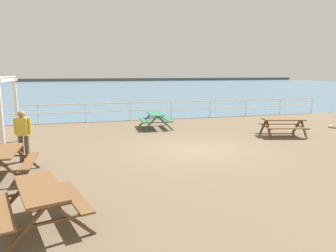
{
  "coord_description": "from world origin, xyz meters",
  "views": [
    {
      "loc": [
        -3.86,
        -10.78,
        2.85
      ],
      "look_at": [
        -0.8,
        0.74,
        0.8
      ],
      "focal_mm": 33.55,
      "sensor_mm": 36.0,
      "label": 1
    }
  ],
  "objects": [
    {
      "name": "picnic_table_near_left",
      "position": [
        -6.02,
        -1.76,
        0.58
      ],
      "size": [
        1.54,
        1.8,
        0.8
      ],
      "rotation": [
        0.0,
        0.0,
        1.57
      ],
      "color": "brown",
      "rests_on": "ground"
    },
    {
      "name": "ground_plane",
      "position": [
        0.0,
        0.0,
        -0.1
      ],
      "size": [
        30.0,
        24.0,
        0.2
      ],
      "primitive_type": "cube",
      "color": "brown"
    },
    {
      "name": "rope_coil",
      "position": [
        8.63,
        2.51,
        0.06
      ],
      "size": [
        0.55,
        0.55,
        0.11
      ],
      "primitive_type": "torus",
      "color": "tan",
      "rests_on": "ground"
    },
    {
      "name": "distant_shoreline",
      "position": [
        0.0,
        95.75,
        0.0
      ],
      "size": [
        142.0,
        6.0,
        1.8
      ],
      "primitive_type": "cube",
      "color": "#4C4C47",
      "rests_on": "ground"
    },
    {
      "name": "sea_band",
      "position": [
        0.0,
        52.75,
        0.0
      ],
      "size": [
        142.0,
        90.0,
        0.01
      ],
      "primitive_type": "cube",
      "color": "#476B84",
      "rests_on": "ground"
    },
    {
      "name": "picnic_table_mid_centre",
      "position": [
        -4.73,
        -4.88,
        0.58
      ],
      "size": [
        1.94,
        2.15,
        0.8
      ],
      "rotation": [
        0.0,
        0.0,
        1.85
      ],
      "color": "brown",
      "rests_on": "ground"
    },
    {
      "name": "picnic_table_near_right",
      "position": [
        4.77,
        1.38,
        0.58
      ],
      "size": [
        2.11,
        1.9,
        0.8
      ],
      "rotation": [
        0.0,
        0.0,
        -0.25
      ],
      "color": "brown",
      "rests_on": "ground"
    },
    {
      "name": "visitor",
      "position": [
        -5.82,
        -0.11,
        0.95
      ],
      "size": [
        0.53,
        0.27,
        1.66
      ],
      "rotation": [
        0.0,
        0.0,
        4.57
      ],
      "color": "#4C4233",
      "rests_on": "ground"
    },
    {
      "name": "seaward_railing",
      "position": [
        0.0,
        7.75,
        0.77
      ],
      "size": [
        23.07,
        0.07,
        1.08
      ],
      "color": "white",
      "rests_on": "ground"
    },
    {
      "name": "picnic_table_far_left",
      "position": [
        -0.4,
        4.75,
        0.58
      ],
      "size": [
        1.64,
        1.89,
        0.8
      ],
      "rotation": [
        0.0,
        0.0,
        1.51
      ],
      "color": "#286B47",
      "rests_on": "ground"
    }
  ]
}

